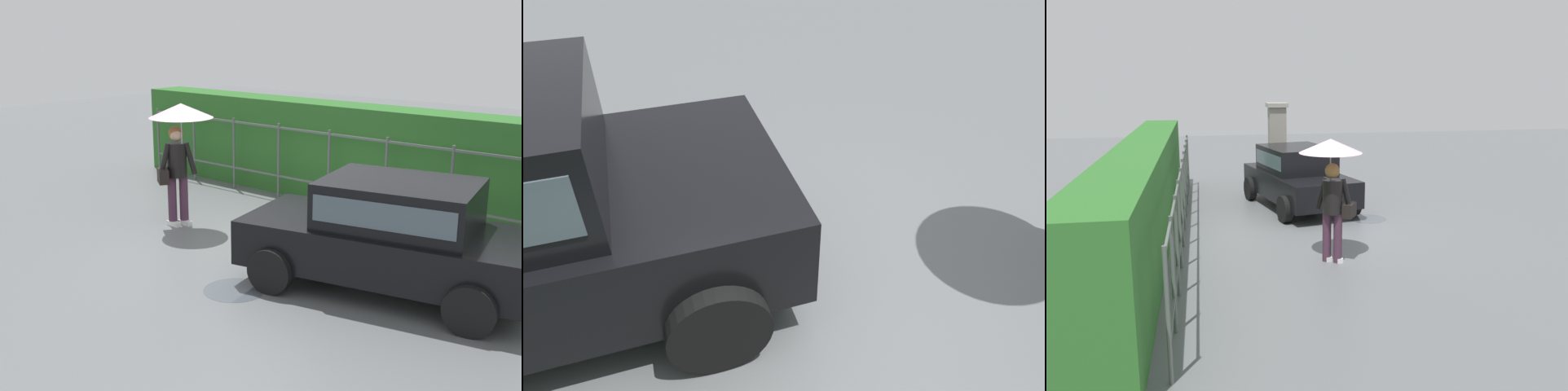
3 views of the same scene
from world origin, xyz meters
TOP-DOWN VIEW (x-y plane):
  - ground_plane at (0.00, 0.00)m, footprint 40.00×40.00m
  - car at (2.19, -0.09)m, footprint 3.97×2.48m
  - pedestrian at (-1.96, 0.05)m, footprint 1.08×1.08m
  - fence_section at (-0.07, 2.60)m, footprint 10.98×0.05m
  - hedge_row at (-0.07, 3.30)m, footprint 11.93×0.90m
  - puddle_near at (0.68, -1.43)m, footprint 0.82×0.82m

SIDE VIEW (x-z plane):
  - ground_plane at x=0.00m, z-range 0.00..0.00m
  - puddle_near at x=0.68m, z-range 0.00..0.00m
  - car at x=2.19m, z-range 0.06..1.54m
  - fence_section at x=-0.07m, z-range 0.08..1.58m
  - hedge_row at x=-0.07m, z-range 0.00..1.90m
  - pedestrian at x=-1.96m, z-range 0.58..2.69m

